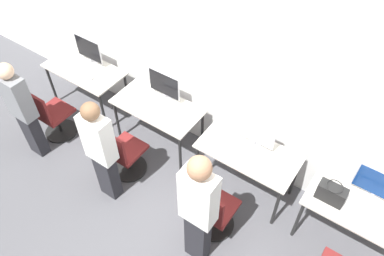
% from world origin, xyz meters
% --- Properties ---
extents(ground_plane, '(20.00, 20.00, 0.00)m').
position_xyz_m(ground_plane, '(0.00, 0.00, 0.00)').
color(ground_plane, '#4C4C51').
extents(wall_back, '(12.00, 0.05, 2.80)m').
position_xyz_m(wall_back, '(0.00, 0.75, 1.40)').
color(wall_back, silver).
rests_on(wall_back, ground_plane).
extents(desk_far_left, '(1.22, 0.63, 0.75)m').
position_xyz_m(desk_far_left, '(-2.10, 0.31, 0.66)').
color(desk_far_left, '#BCB7AD').
rests_on(desk_far_left, ground_plane).
extents(monitor_far_left, '(0.49, 0.19, 0.44)m').
position_xyz_m(monitor_far_left, '(-2.10, 0.48, 0.98)').
color(monitor_far_left, '#B2B2B7').
rests_on(monitor_far_left, desk_far_left).
extents(keyboard_far_left, '(0.37, 0.14, 0.02)m').
position_xyz_m(keyboard_far_left, '(-2.10, 0.22, 0.76)').
color(keyboard_far_left, silver).
rests_on(keyboard_far_left, desk_far_left).
extents(mouse_far_left, '(0.06, 0.09, 0.03)m').
position_xyz_m(mouse_far_left, '(-1.83, 0.21, 0.77)').
color(mouse_far_left, silver).
rests_on(mouse_far_left, desk_far_left).
extents(office_chair_far_left, '(0.48, 0.48, 0.89)m').
position_xyz_m(office_chair_far_left, '(-2.07, -0.44, 0.36)').
color(office_chair_far_left, black).
rests_on(office_chair_far_left, ground_plane).
extents(person_far_left, '(0.36, 0.21, 1.56)m').
position_xyz_m(person_far_left, '(-2.04, -0.81, 0.85)').
color(person_far_left, '#232328').
rests_on(person_far_left, ground_plane).
extents(desk_left, '(1.22, 0.63, 0.75)m').
position_xyz_m(desk_left, '(-0.70, 0.31, 0.66)').
color(desk_left, '#BCB7AD').
rests_on(desk_left, ground_plane).
extents(monitor_left, '(0.49, 0.19, 0.44)m').
position_xyz_m(monitor_left, '(-0.70, 0.48, 0.98)').
color(monitor_left, '#B2B2B7').
rests_on(monitor_left, desk_left).
extents(keyboard_left, '(0.37, 0.14, 0.02)m').
position_xyz_m(keyboard_left, '(-0.70, 0.16, 0.76)').
color(keyboard_left, silver).
rests_on(keyboard_left, desk_left).
extents(mouse_left, '(0.06, 0.09, 0.03)m').
position_xyz_m(mouse_left, '(-0.42, 0.15, 0.77)').
color(mouse_left, silver).
rests_on(mouse_left, desk_left).
extents(office_chair_left, '(0.48, 0.48, 0.89)m').
position_xyz_m(office_chair_left, '(-0.75, -0.37, 0.36)').
color(office_chair_left, black).
rests_on(office_chair_left, ground_plane).
extents(person_left, '(0.36, 0.21, 1.60)m').
position_xyz_m(person_left, '(-0.69, -0.74, 0.87)').
color(person_left, '#232328').
rests_on(person_left, ground_plane).
extents(desk_right, '(1.22, 0.63, 0.75)m').
position_xyz_m(desk_right, '(0.70, 0.31, 0.66)').
color(desk_right, '#BCB7AD').
rests_on(desk_right, ground_plane).
extents(monitor_right, '(0.49, 0.19, 0.44)m').
position_xyz_m(monitor_right, '(0.70, 0.43, 0.98)').
color(monitor_right, '#B2B2B7').
rests_on(monitor_right, desk_right).
extents(keyboard_right, '(0.37, 0.14, 0.02)m').
position_xyz_m(keyboard_right, '(0.70, 0.18, 0.76)').
color(keyboard_right, silver).
rests_on(keyboard_right, desk_right).
extents(mouse_right, '(0.06, 0.09, 0.03)m').
position_xyz_m(mouse_right, '(0.97, 0.18, 0.77)').
color(mouse_right, silver).
rests_on(mouse_right, desk_right).
extents(office_chair_right, '(0.48, 0.48, 0.89)m').
position_xyz_m(office_chair_right, '(0.69, -0.43, 0.36)').
color(office_chair_right, black).
rests_on(office_chair_right, ground_plane).
extents(person_right, '(0.36, 0.23, 1.76)m').
position_xyz_m(person_right, '(0.71, -0.79, 0.97)').
color(person_right, '#232328').
rests_on(person_right, ground_plane).
extents(desk_far_right, '(1.22, 0.63, 0.75)m').
position_xyz_m(desk_far_right, '(2.10, 0.31, 0.66)').
color(desk_far_right, '#BCB7AD').
rests_on(desk_far_right, ground_plane).
extents(monitor_far_right, '(0.49, 0.19, 0.44)m').
position_xyz_m(monitor_far_right, '(2.10, 0.50, 0.98)').
color(monitor_far_right, '#B2B2B7').
rests_on(monitor_far_right, desk_far_right).
extents(keyboard_far_right, '(0.37, 0.14, 0.02)m').
position_xyz_m(keyboard_far_right, '(2.10, 0.17, 0.76)').
color(keyboard_far_right, silver).
rests_on(keyboard_far_right, desk_far_right).
extents(handbag, '(0.30, 0.18, 0.25)m').
position_xyz_m(handbag, '(1.73, 0.22, 0.87)').
color(handbag, black).
rests_on(handbag, desk_far_right).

